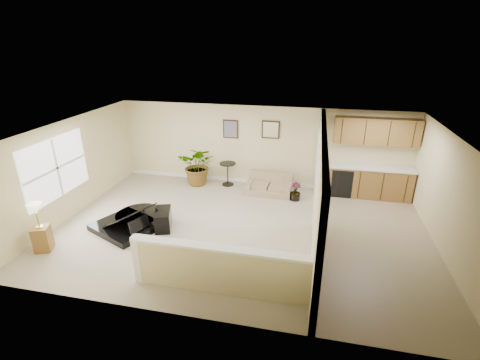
% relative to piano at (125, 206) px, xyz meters
% --- Properties ---
extents(floor, '(9.00, 9.00, 0.00)m').
position_rel_piano_xyz_m(floor, '(2.81, 0.43, -0.57)').
color(floor, tan).
rests_on(floor, ground).
extents(back_wall, '(9.00, 0.04, 2.50)m').
position_rel_piano_xyz_m(back_wall, '(2.81, 3.43, 0.68)').
color(back_wall, beige).
rests_on(back_wall, floor).
extents(front_wall, '(9.00, 0.04, 2.50)m').
position_rel_piano_xyz_m(front_wall, '(2.81, -2.57, 0.68)').
color(front_wall, beige).
rests_on(front_wall, floor).
extents(left_wall, '(0.04, 6.00, 2.50)m').
position_rel_piano_xyz_m(left_wall, '(-1.69, 0.43, 0.68)').
color(left_wall, beige).
rests_on(left_wall, floor).
extents(right_wall, '(0.04, 6.00, 2.50)m').
position_rel_piano_xyz_m(right_wall, '(7.31, 0.43, 0.68)').
color(right_wall, beige).
rests_on(right_wall, floor).
extents(ceiling, '(9.00, 6.00, 0.04)m').
position_rel_piano_xyz_m(ceiling, '(2.81, 0.43, 1.93)').
color(ceiling, silver).
rests_on(ceiling, back_wall).
extents(kitchen_vinyl, '(2.70, 6.00, 0.01)m').
position_rel_piano_xyz_m(kitchen_vinyl, '(5.96, 0.43, -0.56)').
color(kitchen_vinyl, gray).
rests_on(kitchen_vinyl, floor).
extents(interior_partition, '(0.18, 5.99, 2.50)m').
position_rel_piano_xyz_m(interior_partition, '(4.61, 0.69, 0.65)').
color(interior_partition, beige).
rests_on(interior_partition, floor).
extents(pony_half_wall, '(3.42, 0.22, 1.00)m').
position_rel_piano_xyz_m(pony_half_wall, '(2.88, -1.87, -0.05)').
color(pony_half_wall, beige).
rests_on(pony_half_wall, floor).
extents(left_window, '(0.05, 2.15, 1.45)m').
position_rel_piano_xyz_m(left_window, '(-1.68, -0.07, 0.88)').
color(left_window, white).
rests_on(left_window, left_wall).
extents(wall_art_left, '(0.48, 0.04, 0.58)m').
position_rel_piano_xyz_m(wall_art_left, '(1.86, 3.40, 1.18)').
color(wall_art_left, '#312012').
rests_on(wall_art_left, back_wall).
extents(wall_mirror, '(0.55, 0.04, 0.55)m').
position_rel_piano_xyz_m(wall_mirror, '(3.11, 3.40, 1.23)').
color(wall_mirror, '#312012').
rests_on(wall_mirror, back_wall).
extents(kitchen_cabinets, '(2.36, 0.65, 2.33)m').
position_rel_piano_xyz_m(kitchen_cabinets, '(6.00, 3.16, 0.30)').
color(kitchen_cabinets, olive).
rests_on(kitchen_cabinets, floor).
extents(piano, '(2.06, 2.01, 1.36)m').
position_rel_piano_xyz_m(piano, '(0.00, 0.00, 0.00)').
color(piano, black).
rests_on(piano, floor).
extents(piano_bench, '(0.57, 0.79, 0.48)m').
position_rel_piano_xyz_m(piano_bench, '(0.93, 0.12, -0.33)').
color(piano_bench, black).
rests_on(piano_bench, floor).
extents(loveseat, '(1.39, 0.83, 0.77)m').
position_rel_piano_xyz_m(loveseat, '(3.20, 2.77, -0.27)').
color(loveseat, tan).
rests_on(loveseat, floor).
extents(accent_table, '(0.51, 0.51, 0.74)m').
position_rel_piano_xyz_m(accent_table, '(1.83, 3.08, -0.09)').
color(accent_table, black).
rests_on(accent_table, floor).
extents(palm_plant, '(1.19, 1.04, 1.28)m').
position_rel_piano_xyz_m(palm_plant, '(0.90, 2.96, 0.06)').
color(palm_plant, black).
rests_on(palm_plant, floor).
extents(small_plant, '(0.37, 0.37, 0.54)m').
position_rel_piano_xyz_m(small_plant, '(4.01, 2.42, -0.34)').
color(small_plant, black).
rests_on(small_plant, floor).
extents(lamp_stand, '(0.44, 0.44, 1.14)m').
position_rel_piano_xyz_m(lamp_stand, '(-1.28, -1.34, -0.08)').
color(lamp_stand, olive).
rests_on(lamp_stand, floor).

